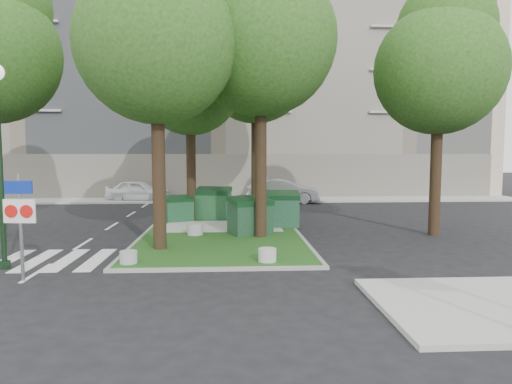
{
  "coord_description": "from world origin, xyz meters",
  "views": [
    {
      "loc": [
        0.88,
        -12.66,
        3.33
      ],
      "look_at": [
        1.71,
        2.48,
        2.0
      ],
      "focal_mm": 32.0,
      "sensor_mm": 36.0,
      "label": 1
    }
  ],
  "objects": [
    {
      "name": "bollard_left",
      "position": [
        -2.1,
        0.5,
        0.3
      ],
      "size": [
        0.5,
        0.5,
        0.36
      ],
      "primitive_type": "cylinder",
      "color": "#979893",
      "rests_on": "median_island"
    },
    {
      "name": "traffic_sign_pole",
      "position": [
        -4.51,
        -0.79,
        1.78
      ],
      "size": [
        0.83,
        0.12,
        2.77
      ],
      "rotation": [
        0.0,
        0.0,
        -0.1
      ],
      "color": "slate",
      "rests_on": "ground"
    },
    {
      "name": "litter_bin",
      "position": [
        3.2,
        11.24,
        0.49
      ],
      "size": [
        0.42,
        0.42,
        0.74
      ],
      "primitive_type": "cylinder",
      "color": "gold",
      "rests_on": "median_island"
    },
    {
      "name": "median_island",
      "position": [
        0.5,
        8.0,
        0.06
      ],
      "size": [
        6.0,
        16.0,
        0.12
      ],
      "primitive_type": "cube",
      "color": "#1B4212",
      "rests_on": "ground"
    },
    {
      "name": "tree_median_mid",
      "position": [
        -0.91,
        9.06,
        6.98
      ],
      "size": [
        4.8,
        4.8,
        9.99
      ],
      "color": "black",
      "rests_on": "ground"
    },
    {
      "name": "tree_median_near_right",
      "position": [
        2.09,
        4.56,
        7.99
      ],
      "size": [
        5.6,
        5.6,
        11.46
      ],
      "color": "black",
      "rests_on": "ground"
    },
    {
      "name": "bollard_mid",
      "position": [
        -0.53,
        5.0,
        0.34
      ],
      "size": [
        0.61,
        0.61,
        0.44
      ],
      "primitive_type": "cylinder",
      "color": "gray",
      "rests_on": "median_island"
    },
    {
      "name": "dumpster_c",
      "position": [
        1.63,
        5.08,
        0.83
      ],
      "size": [
        1.9,
        1.65,
        1.48
      ],
      "rotation": [
        0.0,
        0.0,
        0.4
      ],
      "color": "black",
      "rests_on": "median_island"
    },
    {
      "name": "tree_median_near_left",
      "position": [
        -1.41,
        2.56,
        7.32
      ],
      "size": [
        5.2,
        5.2,
        10.53
      ],
      "color": "black",
      "rests_on": "ground"
    },
    {
      "name": "dumpster_a",
      "position": [
        -1.57,
        8.62,
        0.7
      ],
      "size": [
        1.53,
        1.32,
        1.2
      ],
      "rotation": [
        0.0,
        0.0,
        0.38
      ],
      "color": "#103C1E",
      "rests_on": "median_island"
    },
    {
      "name": "median_kerb",
      "position": [
        0.5,
        8.0,
        0.05
      ],
      "size": [
        6.3,
        16.3,
        0.1
      ],
      "primitive_type": "cube",
      "color": "gray",
      "rests_on": "ground"
    },
    {
      "name": "zebra_crossing",
      "position": [
        -3.75,
        1.5,
        0.01
      ],
      "size": [
        5.0,
        3.0,
        0.01
      ],
      "primitive_type": "cube",
      "color": "silver",
      "rests_on": "ground"
    },
    {
      "name": "apartment_building",
      "position": [
        0.0,
        26.0,
        8.0
      ],
      "size": [
        41.0,
        12.0,
        16.0
      ],
      "primitive_type": "cube",
      "color": "tan",
      "rests_on": "ground"
    },
    {
      "name": "car_silver",
      "position": [
        4.34,
        17.11,
        0.78
      ],
      "size": [
        4.92,
        2.29,
        1.56
      ],
      "primitive_type": "imported",
      "rotation": [
        0.0,
        0.0,
        1.43
      ],
      "color": "#9B9DA3",
      "rests_on": "ground"
    },
    {
      "name": "dumpster_d",
      "position": [
        3.0,
        6.89,
        0.86
      ],
      "size": [
        1.71,
        1.24,
        1.54
      ],
      "rotation": [
        0.0,
        0.0,
        -0.05
      ],
      "color": "#123A23",
      "rests_on": "median_island"
    },
    {
      "name": "car_white",
      "position": [
        -5.41,
        18.55,
        0.73
      ],
      "size": [
        4.43,
        2.16,
        1.45
      ],
      "primitive_type": "imported",
      "rotation": [
        0.0,
        0.0,
        1.47
      ],
      "color": "white",
      "rests_on": "ground"
    },
    {
      "name": "ground",
      "position": [
        0.0,
        0.0,
        0.0
      ],
      "size": [
        120.0,
        120.0,
        0.0
      ],
      "primitive_type": "plane",
      "color": "black",
      "rests_on": "ground"
    },
    {
      "name": "sidewalk_corner",
      "position": [
        6.5,
        -3.5,
        0.06
      ],
      "size": [
        5.0,
        4.0,
        0.12
      ],
      "primitive_type": "cube",
      "color": "#999993",
      "rests_on": "ground"
    },
    {
      "name": "dumpster_b",
      "position": [
        0.03,
        9.27,
        0.86
      ],
      "size": [
        1.82,
        1.42,
        1.53
      ],
      "rotation": [
        0.0,
        0.0,
        -0.17
      ],
      "color": "#13411E",
      "rests_on": "median_island"
    },
    {
      "name": "tree_median_far",
      "position": [
        2.29,
        12.06,
        8.32
      ],
      "size": [
        5.8,
        5.8,
        11.93
      ],
      "color": "black",
      "rests_on": "ground"
    },
    {
      "name": "building_sidewalk",
      "position": [
        0.0,
        18.5,
        0.06
      ],
      "size": [
        42.0,
        3.0,
        0.12
      ],
      "primitive_type": "cube",
      "color": "#999993",
      "rests_on": "ground"
    },
    {
      "name": "tree_street_right",
      "position": [
        9.09,
        5.06,
        6.98
      ],
      "size": [
        5.0,
        5.0,
        10.06
      ],
      "color": "black",
      "rests_on": "ground"
    },
    {
      "name": "bollard_right",
      "position": [
        1.94,
        0.5,
        0.31
      ],
      "size": [
        0.53,
        0.53,
        0.38
      ],
      "primitive_type": "cylinder",
      "color": "#ACABA6",
      "rests_on": "median_island"
    }
  ]
}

